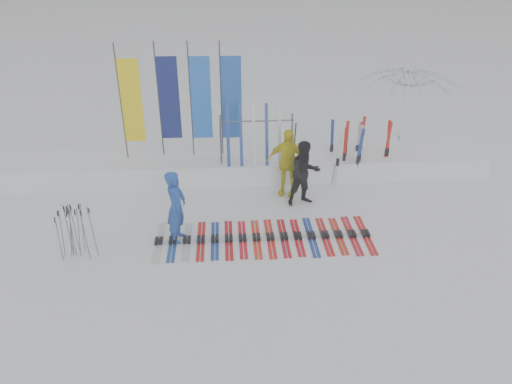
{
  "coord_description": "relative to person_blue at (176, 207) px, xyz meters",
  "views": [
    {
      "loc": [
        -0.48,
        -8.53,
        6.41
      ],
      "look_at": [
        0.2,
        1.6,
        1.0
      ],
      "focal_mm": 35.0,
      "sensor_mm": 36.0,
      "label": 1
    }
  ],
  "objects": [
    {
      "name": "pole_cluster",
      "position": [
        -2.17,
        -0.48,
        -0.27
      ],
      "size": [
        0.75,
        0.61,
        1.25
      ],
      "color": "#595B60",
      "rests_on": "ground"
    },
    {
      "name": "ski_rack",
      "position": [
        2.02,
        2.93,
        0.52
      ],
      "size": [
        2.04,
        0.8,
        1.23
      ],
      "color": "#383A3F",
      "rests_on": "ground"
    },
    {
      "name": "upright_skis",
      "position": [
        4.89,
        3.01,
        -0.06
      ],
      "size": [
        1.63,
        1.08,
        1.7
      ],
      "color": "silver",
      "rests_on": "ground"
    },
    {
      "name": "person_black",
      "position": [
        3.14,
        1.5,
        -0.0
      ],
      "size": [
        0.99,
        0.86,
        1.73
      ],
      "primitive_type": "imported",
      "rotation": [
        0.0,
        0.0,
        0.28
      ],
      "color": "black",
      "rests_on": "ground"
    },
    {
      "name": "ground",
      "position": [
        1.61,
        -1.27,
        -0.86
      ],
      "size": [
        120.0,
        120.0,
        0.0
      ],
      "primitive_type": "plane",
      "color": "white",
      "rests_on": "ground"
    },
    {
      "name": "person_blue",
      "position": [
        0.0,
        0.0,
        0.0
      ],
      "size": [
        0.56,
        0.71,
        1.73
      ],
      "primitive_type": "imported",
      "rotation": [
        0.0,
        0.0,
        1.32
      ],
      "color": "#1B439F",
      "rests_on": "ground"
    },
    {
      "name": "ski_row",
      "position": [
        1.96,
        -0.12,
        -0.83
      ],
      "size": [
        4.98,
        1.69,
        0.07
      ],
      "color": "#BABCC1",
      "rests_on": "ground"
    },
    {
      "name": "feather_flags",
      "position": [
        0.01,
        3.51,
        1.38
      ],
      "size": [
        3.28,
        0.19,
        3.2
      ],
      "color": "#383A3F",
      "rests_on": "ground"
    },
    {
      "name": "snow_bank",
      "position": [
        1.61,
        3.33,
        -0.56
      ],
      "size": [
        14.0,
        1.6,
        0.6
      ],
      "primitive_type": "cube",
      "color": "white",
      "rests_on": "ground"
    },
    {
      "name": "tent_canopy",
      "position": [
        6.81,
        4.87,
        0.48
      ],
      "size": [
        3.0,
        3.06,
        2.69
      ],
      "primitive_type": "imported",
      "rotation": [
        0.0,
        0.0,
        0.02
      ],
      "color": "white",
      "rests_on": "ground"
    },
    {
      "name": "person_yellow",
      "position": [
        2.75,
        2.06,
        0.06
      ],
      "size": [
        1.18,
        0.81,
        1.86
      ],
      "primitive_type": "imported",
      "rotation": [
        0.0,
        0.0,
        -0.37
      ],
      "color": "yellow",
      "rests_on": "ground"
    }
  ]
}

